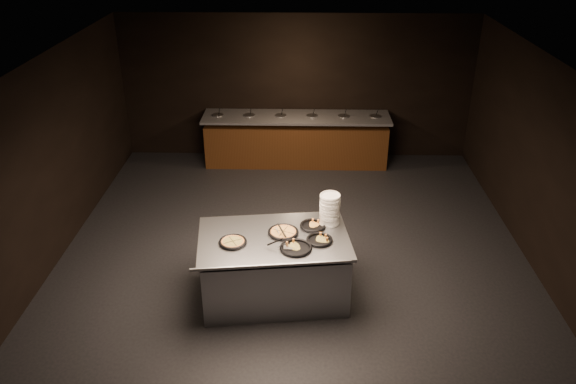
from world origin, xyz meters
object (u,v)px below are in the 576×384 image
pan_veggie_whole (233,242)px  serving_counter (274,268)px  plate_stack (330,209)px  pan_cheese_whole (283,232)px

pan_veggie_whole → serving_counter: bearing=16.6°
plate_stack → pan_veggie_whole: (-1.24, -0.52, -0.19)m
plate_stack → pan_cheese_whole: 0.69m
pan_cheese_whole → plate_stack: bearing=23.9°
plate_stack → pan_cheese_whole: (-0.61, -0.27, -0.19)m
pan_veggie_whole → pan_cheese_whole: same height
serving_counter → pan_cheese_whole: pan_cheese_whole is taller
serving_counter → plate_stack: 1.07m
serving_counter → plate_stack: bearing=20.0°
serving_counter → plate_stack: size_ratio=4.82×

